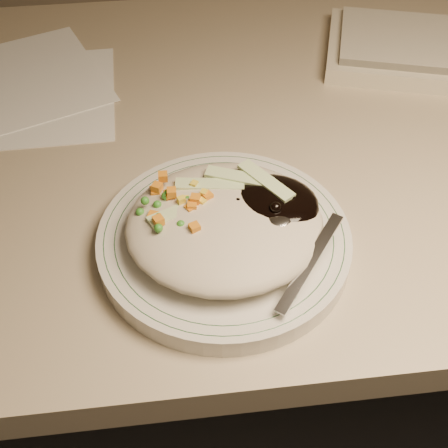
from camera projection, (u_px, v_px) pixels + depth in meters
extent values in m
cube|color=tan|center=(290.00, 139.00, 0.79)|extent=(1.40, 0.70, 0.04)
cylinder|color=silver|center=(224.00, 242.00, 0.62)|extent=(0.25, 0.25, 0.02)
torus|color=#144723|center=(224.00, 235.00, 0.62)|extent=(0.24, 0.24, 0.00)
torus|color=#144723|center=(224.00, 235.00, 0.62)|extent=(0.22, 0.22, 0.00)
ellipsoid|color=#B9AD96|center=(225.00, 225.00, 0.60)|extent=(0.19, 0.18, 0.04)
ellipsoid|color=black|center=(268.00, 206.00, 0.61)|extent=(0.10, 0.09, 0.03)
ellipsoid|color=orange|center=(176.00, 213.00, 0.61)|extent=(0.08, 0.08, 0.02)
sphere|color=black|center=(238.00, 203.00, 0.60)|extent=(0.01, 0.01, 0.01)
sphere|color=black|center=(266.00, 196.00, 0.61)|extent=(0.01, 0.01, 0.01)
sphere|color=black|center=(291.00, 197.00, 0.60)|extent=(0.01, 0.01, 0.01)
sphere|color=black|center=(281.00, 192.00, 0.61)|extent=(0.01, 0.01, 0.01)
sphere|color=black|center=(275.00, 208.00, 0.59)|extent=(0.01, 0.01, 0.01)
sphere|color=black|center=(265.00, 201.00, 0.60)|extent=(0.01, 0.01, 0.01)
sphere|color=black|center=(274.00, 193.00, 0.61)|extent=(0.01, 0.01, 0.01)
cube|color=orange|center=(172.00, 192.00, 0.60)|extent=(0.01, 0.01, 0.01)
cube|color=orange|center=(190.00, 215.00, 0.59)|extent=(0.01, 0.01, 0.01)
cube|color=orange|center=(157.00, 187.00, 0.61)|extent=(0.01, 0.01, 0.01)
cube|color=orange|center=(195.00, 199.00, 0.59)|extent=(0.01, 0.01, 0.01)
cube|color=orange|center=(192.00, 206.00, 0.59)|extent=(0.01, 0.01, 0.01)
cube|color=orange|center=(155.00, 190.00, 0.62)|extent=(0.01, 0.01, 0.01)
cube|color=orange|center=(169.00, 195.00, 0.60)|extent=(0.01, 0.01, 0.01)
cube|color=orange|center=(190.00, 209.00, 0.59)|extent=(0.01, 0.01, 0.01)
cube|color=orange|center=(207.00, 197.00, 0.60)|extent=(0.01, 0.01, 0.01)
cube|color=orange|center=(163.00, 177.00, 0.61)|extent=(0.01, 0.01, 0.01)
cube|color=orange|center=(158.00, 221.00, 0.58)|extent=(0.01, 0.01, 0.01)
cube|color=orange|center=(195.00, 228.00, 0.57)|extent=(0.01, 0.01, 0.01)
cube|color=orange|center=(153.00, 217.00, 0.59)|extent=(0.01, 0.01, 0.01)
cube|color=orange|center=(156.00, 193.00, 0.61)|extent=(0.01, 0.01, 0.01)
sphere|color=#388C28|center=(191.00, 203.00, 0.60)|extent=(0.01, 0.01, 0.01)
sphere|color=#388C28|center=(158.00, 228.00, 0.57)|extent=(0.01, 0.01, 0.01)
sphere|color=#388C28|center=(157.00, 205.00, 0.60)|extent=(0.01, 0.01, 0.01)
sphere|color=#388C28|center=(145.00, 201.00, 0.59)|extent=(0.01, 0.01, 0.01)
sphere|color=#388C28|center=(188.00, 200.00, 0.60)|extent=(0.01, 0.01, 0.01)
sphere|color=#388C28|center=(197.00, 225.00, 0.59)|extent=(0.01, 0.01, 0.01)
sphere|color=#388C28|center=(176.00, 210.00, 0.60)|extent=(0.01, 0.01, 0.01)
sphere|color=#388C28|center=(170.00, 225.00, 0.59)|extent=(0.01, 0.01, 0.01)
sphere|color=#388C28|center=(140.00, 212.00, 0.60)|extent=(0.01, 0.01, 0.01)
sphere|color=#388C28|center=(168.00, 194.00, 0.60)|extent=(0.01, 0.01, 0.01)
sphere|color=#388C28|center=(166.00, 196.00, 0.60)|extent=(0.01, 0.01, 0.01)
sphere|color=#388C28|center=(159.00, 217.00, 0.59)|extent=(0.01, 0.01, 0.01)
sphere|color=#388C28|center=(181.00, 225.00, 0.58)|extent=(0.01, 0.01, 0.01)
sphere|color=#388C28|center=(210.00, 187.00, 0.62)|extent=(0.01, 0.01, 0.01)
cube|color=yellow|center=(186.00, 200.00, 0.60)|extent=(0.01, 0.01, 0.01)
cube|color=yellow|center=(202.00, 202.00, 0.59)|extent=(0.01, 0.01, 0.01)
cube|color=yellow|center=(175.00, 199.00, 0.61)|extent=(0.01, 0.01, 0.01)
cube|color=yellow|center=(181.00, 200.00, 0.59)|extent=(0.01, 0.01, 0.01)
cube|color=yellow|center=(176.00, 211.00, 0.60)|extent=(0.01, 0.01, 0.01)
cube|color=yellow|center=(204.00, 194.00, 0.60)|extent=(0.01, 0.01, 0.01)
cube|color=yellow|center=(194.00, 185.00, 0.61)|extent=(0.01, 0.01, 0.01)
cube|color=yellow|center=(186.00, 211.00, 0.60)|extent=(0.01, 0.01, 0.01)
cube|color=#B2D18C|center=(210.00, 185.00, 0.61)|extent=(0.07, 0.02, 0.00)
cube|color=#B2D18C|center=(239.00, 177.00, 0.62)|extent=(0.07, 0.04, 0.00)
cube|color=#B2D18C|center=(182.00, 210.00, 0.59)|extent=(0.07, 0.04, 0.00)
cube|color=#B2D18C|center=(266.00, 181.00, 0.61)|extent=(0.05, 0.06, 0.00)
ellipsoid|color=silver|center=(276.00, 216.00, 0.59)|extent=(0.06, 0.06, 0.01)
cube|color=silver|center=(310.00, 262.00, 0.57)|extent=(0.08, 0.09, 0.03)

